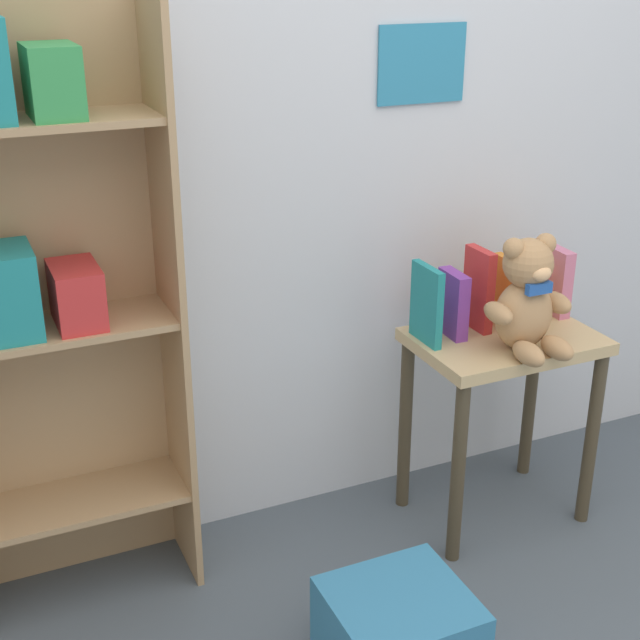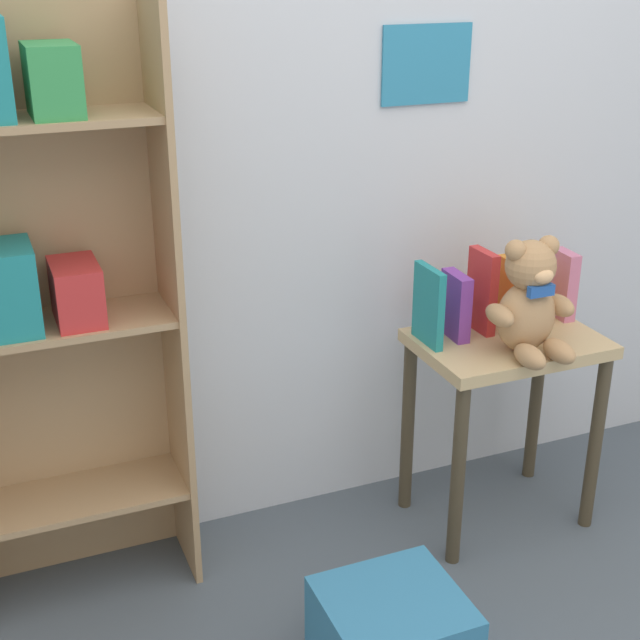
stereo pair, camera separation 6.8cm
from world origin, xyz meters
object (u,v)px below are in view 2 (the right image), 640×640
object	(u,v)px
book_standing_orange	(510,293)
book_standing_yellow	(535,289)
storage_bin	(392,639)
book_standing_teal	(429,306)
display_table	(505,376)
teddy_bear	(530,302)
bookshelf_side	(41,284)
book_standing_pink	(563,285)
book_standing_purple	(456,306)
book_standing_red	(482,291)

from	to	relation	value
book_standing_orange	book_standing_yellow	world-z (taller)	book_standing_orange
book_standing_orange	storage_bin	xyz separation A→B (m)	(-0.65, -0.56, -0.59)
book_standing_teal	display_table	bearing A→B (deg)	-15.03
teddy_bear	book_standing_yellow	bearing A→B (deg)	50.88
bookshelf_side	display_table	world-z (taller)	bookshelf_side
book_standing_teal	book_standing_yellow	distance (m)	0.38
book_standing_pink	book_standing_orange	bearing A→B (deg)	-177.51
book_standing_teal	book_standing_orange	bearing A→B (deg)	3.02
book_standing_orange	storage_bin	bearing A→B (deg)	-139.79
book_standing_purple	storage_bin	size ratio (longest dim) A/B	0.58
teddy_bear	book_standing_yellow	xyz separation A→B (m)	(0.15, 0.19, -0.05)
book_standing_yellow	teddy_bear	bearing A→B (deg)	-129.64
book_standing_purple	book_standing_red	bearing A→B (deg)	10.45
bookshelf_side	book_standing_teal	world-z (taller)	bookshelf_side
book_standing_teal	book_standing_purple	distance (m)	0.10
display_table	book_standing_teal	world-z (taller)	book_standing_teal
book_standing_purple	display_table	bearing A→B (deg)	-24.27
teddy_bear	book_standing_orange	world-z (taller)	teddy_bear
book_standing_pink	storage_bin	distance (m)	1.17
teddy_bear	book_standing_red	size ratio (longest dim) A/B	1.35
book_standing_teal	book_standing_red	distance (m)	0.19
teddy_bear	book_standing_pink	distance (m)	0.30
book_standing_teal	book_standing_purple	size ratio (longest dim) A/B	1.18
bookshelf_side	book_standing_pink	bearing A→B (deg)	-4.30
bookshelf_side	book_standing_purple	size ratio (longest dim) A/B	8.17
book_standing_purple	book_standing_yellow	xyz separation A→B (m)	(0.28, 0.02, 0.00)
book_standing_orange	bookshelf_side	bearing A→B (deg)	174.19
book_standing_purple	book_standing_orange	world-z (taller)	book_standing_orange
teddy_bear	bookshelf_side	bearing A→B (deg)	166.93
display_table	book_standing_pink	world-z (taller)	book_standing_pink
teddy_bear	book_standing_red	xyz separation A→B (m)	(-0.04, 0.18, -0.03)
display_table	book_standing_pink	bearing A→B (deg)	18.44
book_standing_red	bookshelf_side	bearing A→B (deg)	173.72
bookshelf_side	book_standing_purple	distance (m)	1.13
bookshelf_side	display_table	size ratio (longest dim) A/B	2.59
book_standing_teal	book_standing_yellow	world-z (taller)	book_standing_teal
teddy_bear	display_table	bearing A→B (deg)	83.69
bookshelf_side	book_standing_orange	size ratio (longest dim) A/B	7.58
bookshelf_side	book_standing_teal	xyz separation A→B (m)	(1.01, -0.13, -0.16)
book_standing_red	book_standing_teal	bearing A→B (deg)	-174.20
bookshelf_side	book_standing_pink	size ratio (longest dim) A/B	7.54
bookshelf_side	storage_bin	world-z (taller)	bookshelf_side
display_table	teddy_bear	size ratio (longest dim) A/B	1.85
display_table	book_standing_teal	bearing A→B (deg)	165.55
teddy_bear	book_standing_red	bearing A→B (deg)	101.23
storage_bin	display_table	bearing A→B (deg)	39.01
book_standing_yellow	book_standing_pink	size ratio (longest dim) A/B	0.96
book_standing_pink	book_standing_red	bearing A→B (deg)	-178.61
storage_bin	bookshelf_side	bearing A→B (deg)	133.83
book_standing_purple	book_standing_pink	distance (m)	0.37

